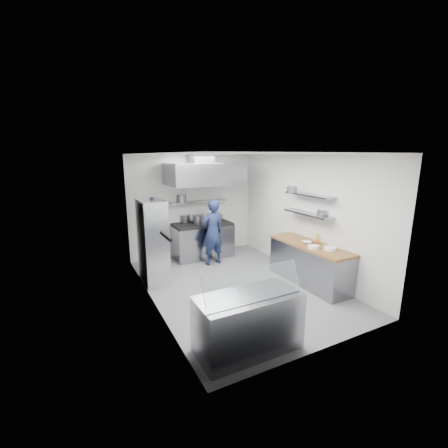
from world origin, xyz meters
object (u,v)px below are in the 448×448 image
chef (212,232)px  wire_rack (153,242)px  display_case (248,323)px  gas_range (203,241)px

chef → wire_rack: (-1.63, -0.41, 0.08)m
chef → wire_rack: 1.68m
wire_rack → display_case: 3.14m
gas_range → display_case: size_ratio=1.07×
chef → display_case: bearing=65.6°
wire_rack → gas_range: bearing=33.0°
wire_rack → display_case: size_ratio=1.23×
gas_range → display_case: 4.23m
gas_range → chef: bearing=-89.8°
chef → wire_rack: size_ratio=0.92×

